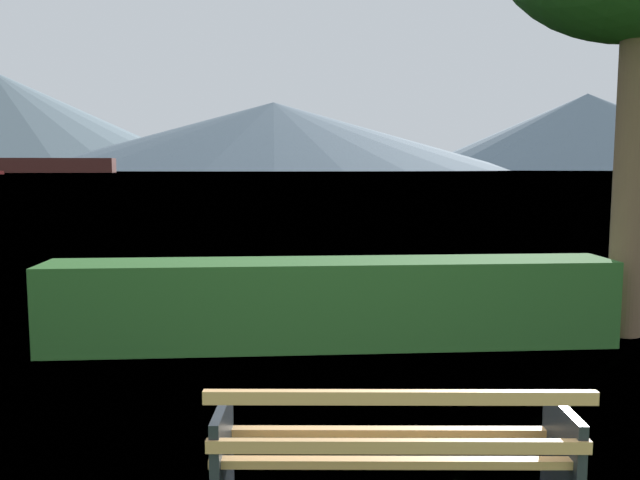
# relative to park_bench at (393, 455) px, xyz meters

# --- Properties ---
(water_surface) EXTENTS (620.00, 620.00, 0.00)m
(water_surface) POSITION_rel_park_bench_xyz_m (0.00, 309.48, -0.43)
(water_surface) COLOR #7A99A8
(water_surface) RESTS_ON ground_plane
(park_bench) EXTENTS (1.92, 0.71, 0.87)m
(park_bench) POSITION_rel_park_bench_xyz_m (0.00, 0.00, 0.00)
(park_bench) COLOR tan
(park_bench) RESTS_ON ground_plane
(hedge_row) EXTENTS (6.12, 0.77, 0.93)m
(hedge_row) POSITION_rel_park_bench_xyz_m (0.00, 3.66, 0.03)
(hedge_row) COLOR #285B23
(hedge_row) RESTS_ON ground_plane
(distant_hills) EXTENTS (876.44, 445.31, 87.75)m
(distant_hills) POSITION_rel_park_bench_xyz_m (-53.19, 571.88, 36.32)
(distant_hills) COLOR slate
(distant_hills) RESTS_ON ground_plane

